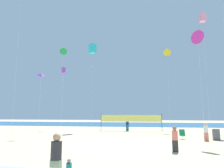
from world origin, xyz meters
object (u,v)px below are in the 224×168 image
Objects in this scene: mother_figure at (56,156)px; beachgoer_navy_shirt at (127,124)px; kite_yellow_delta at (167,53)px; kite_green_delta at (63,52)px; kite_violet_box at (64,70)px; kite_pink_box at (202,18)px; folding_beach_chair at (182,134)px; kite_violet_diamond at (41,75)px; kite_magenta_delta at (198,38)px; volleyball_net at (131,119)px; kite_cyan_box at (93,49)px; trash_barrel at (216,135)px; beach_handbag at (175,138)px; beachgoer_white_shirt at (206,131)px; beachgoer_coral_shirt at (175,138)px.

mother_figure is 21.57m from beachgoer_navy_shirt.
beachgoer_navy_shirt is 0.14× the size of kite_yellow_delta.
kite_green_delta reaches higher than mother_figure.
kite_violet_box is 21.75m from kite_pink_box.
folding_beach_chair is 15.51m from kite_violet_diamond.
beachgoer_navy_shirt is 0.18× the size of kite_magenta_delta.
kite_green_delta is at bearing 152.49° from volleyball_net.
kite_cyan_box reaches higher than mother_figure.
kite_magenta_delta is (1.29, -12.21, -2.40)m from kite_yellow_delta.
kite_green_delta is at bearing 162.30° from kite_pink_box.
volleyball_net is (1.16, 21.18, 0.74)m from mother_figure.
kite_violet_diamond is at bearing -169.12° from beachgoer_navy_shirt.
kite_green_delta is at bearing 139.77° from kite_magenta_delta.
beachgoer_navy_shirt is 12.23m from trash_barrel.
folding_beach_chair is at bearing -55.64° from volleyball_net.
trash_barrel reaches higher than beach_handbag.
volleyball_net is at bearing 176.80° from kite_pink_box.
beachgoer_white_shirt is 0.10× the size of kite_pink_box.
kite_pink_box is (6.25, 14.12, 14.49)m from beachgoer_coral_shirt.
kite_green_delta is at bearing -177.69° from folding_beach_chair.
kite_cyan_box is at bearing -170.14° from kite_yellow_delta.
folding_beach_chair is 20.72m from kite_violet_box.
trash_barrel is 15.32m from kite_yellow_delta.
kite_magenta_delta is (12.41, -10.28, -2.99)m from kite_cyan_box.
mother_figure is 21.22m from volleyball_net.
kite_cyan_box reaches higher than folding_beach_chair.
kite_cyan_box is at bearing 140.37° from kite_magenta_delta.
beachgoer_white_shirt is at bearing -1.25° from kite_violet_diamond.
kite_violet_box reaches higher than kite_violet_diamond.
trash_barrel is 8.92m from kite_magenta_delta.
beachgoer_navy_shirt reaches higher than trash_barrel.
beach_handbag is 18.01m from kite_cyan_box.
kite_cyan_box is (5.10, -1.48, 2.83)m from kite_violet_box.
volleyball_net is at bearing -9.28° from kite_violet_box.
kite_green_delta is (-21.41, 14.91, 13.52)m from trash_barrel.
beachgoer_navy_shirt is 0.21× the size of volleyball_net.
kite_pink_box reaches higher than kite_yellow_delta.
trash_barrel is 23.14m from kite_violet_box.
kite_pink_box reaches higher than beachgoer_white_shirt.
kite_green_delta is 19.32m from kite_yellow_delta.
kite_yellow_delta is (18.59, -4.61, -2.54)m from kite_green_delta.
kite_violet_diamond is at bearing 1.62° from beachgoer_coral_shirt.
volleyball_net is (-5.40, 7.89, 1.17)m from folding_beach_chair.
trash_barrel is 0.10× the size of kite_violet_box.
volleyball_net is at bearing -2.78° from kite_cyan_box.
kite_cyan_box reaches higher than beachgoer_white_shirt.
kite_cyan_box is at bearing -30.13° from beachgoer_coral_shirt.
kite_violet_diamond is (-13.57, 0.01, 6.33)m from beach_handbag.
beachgoer_coral_shirt is 20.92m from kite_cyan_box.
kite_yellow_delta is 18.60m from kite_violet_diamond.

